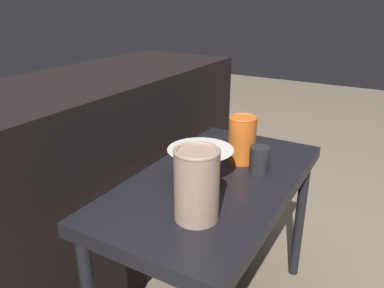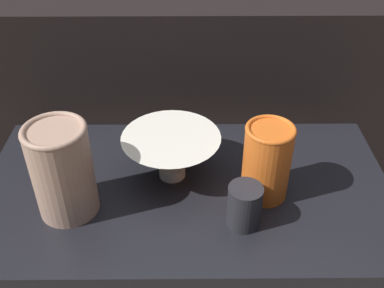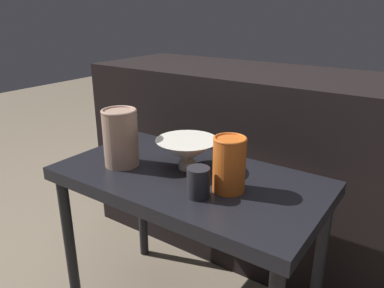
{
  "view_description": "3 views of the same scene",
  "coord_description": "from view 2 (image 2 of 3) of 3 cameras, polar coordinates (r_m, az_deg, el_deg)",
  "views": [
    {
      "loc": [
        -0.89,
        -0.44,
        1.04
      ],
      "look_at": [
        -0.03,
        0.06,
        0.65
      ],
      "focal_mm": 35.0,
      "sensor_mm": 36.0,
      "label": 1
    },
    {
      "loc": [
        0.01,
        -0.66,
        1.13
      ],
      "look_at": [
        0.01,
        0.03,
        0.62
      ],
      "focal_mm": 42.0,
      "sensor_mm": 36.0,
      "label": 2
    },
    {
      "loc": [
        0.59,
        -0.82,
        1.01
      ],
      "look_at": [
        -0.03,
        0.06,
        0.62
      ],
      "focal_mm": 35.0,
      "sensor_mm": 36.0,
      "label": 3
    }
  ],
  "objects": [
    {
      "name": "bowl",
      "position": [
        0.87,
        -2.62,
        -1.05
      ],
      "size": [
        0.19,
        0.19,
        0.09
      ],
      "color": "silver",
      "rests_on": "table"
    },
    {
      "name": "vase_textured_left",
      "position": [
        0.81,
        -16.17,
        -3.12
      ],
      "size": [
        0.11,
        0.11,
        0.18
      ],
      "color": "tan",
      "rests_on": "table"
    },
    {
      "name": "couch_backdrop",
      "position": [
        1.41,
        -0.62,
        4.72
      ],
      "size": [
        1.47,
        0.5,
        0.78
      ],
      "color": "black",
      "rests_on": "ground_plane"
    },
    {
      "name": "table",
      "position": [
        0.93,
        -0.68,
        -8.28
      ],
      "size": [
        0.8,
        0.43,
        0.54
      ],
      "color": "black",
      "rests_on": "ground_plane"
    },
    {
      "name": "cup",
      "position": [
        0.79,
        6.67,
        -7.8
      ],
      "size": [
        0.06,
        0.06,
        0.08
      ],
      "color": "#232328",
      "rests_on": "table"
    },
    {
      "name": "vase_colorful_right",
      "position": [
        0.83,
        9.49,
        -2.12
      ],
      "size": [
        0.09,
        0.09,
        0.15
      ],
      "color": "orange",
      "rests_on": "table"
    }
  ]
}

